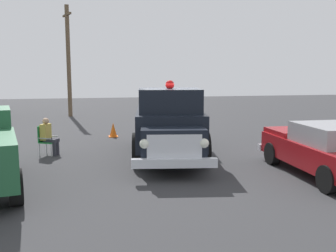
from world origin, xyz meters
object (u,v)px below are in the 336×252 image
at_px(classic_hot_rod, 324,149).
at_px(traffic_cone, 113,130).
at_px(spectator_seated, 48,135).
at_px(spectator_standing, 164,111).
at_px(utility_pole, 68,59).
at_px(lawn_chair_near_truck, 45,138).
at_px(vintage_fire_truck, 168,121).

xyz_separation_m(classic_hot_rod, traffic_cone, (5.35, -7.46, -0.44)).
bearing_deg(spectator_seated, spectator_standing, -137.80).
bearing_deg(utility_pole, classic_hot_rod, 115.59).
xyz_separation_m(classic_hot_rod, spectator_seated, (7.74, -4.17, -0.05)).
height_order(classic_hot_rod, spectator_standing, spectator_standing).
bearing_deg(spectator_seated, lawn_chair_near_truck, -26.22).
height_order(classic_hot_rod, traffic_cone, classic_hot_rod).
xyz_separation_m(lawn_chair_near_truck, spectator_standing, (-5.00, -4.36, 0.37)).
distance_m(spectator_standing, traffic_cone, 2.81).
height_order(spectator_standing, utility_pole, utility_pole).
bearing_deg(vintage_fire_truck, spectator_standing, -99.17).
height_order(lawn_chair_near_truck, spectator_seated, spectator_seated).
bearing_deg(vintage_fire_truck, spectator_seated, -12.17).
distance_m(lawn_chair_near_truck, traffic_cone, 4.10).
height_order(lawn_chair_near_truck, traffic_cone, lawn_chair_near_truck).
bearing_deg(traffic_cone, lawn_chair_near_truck, 52.14).
bearing_deg(traffic_cone, utility_pole, -75.06).
xyz_separation_m(vintage_fire_truck, spectator_standing, (-0.85, -5.29, -0.23)).
distance_m(vintage_fire_truck, traffic_cone, 4.55).
bearing_deg(traffic_cone, spectator_standing, -155.49).
distance_m(utility_pole, traffic_cone, 9.28).
relative_size(vintage_fire_truck, spectator_standing, 3.71).
bearing_deg(classic_hot_rod, spectator_standing, -71.57).
bearing_deg(lawn_chair_near_truck, utility_pole, -91.36).
bearing_deg(vintage_fire_truck, traffic_cone, -68.56).
xyz_separation_m(vintage_fire_truck, utility_pole, (3.87, -12.53, 2.42)).
bearing_deg(spectator_standing, lawn_chair_near_truck, 41.13).
bearing_deg(utility_pole, spectator_seated, 89.23).
relative_size(lawn_chair_near_truck, spectator_seated, 0.79).
bearing_deg(spectator_seated, classic_hot_rod, 151.68).
relative_size(classic_hot_rod, traffic_cone, 6.90).
bearing_deg(spectator_seated, vintage_fire_truck, 167.83).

